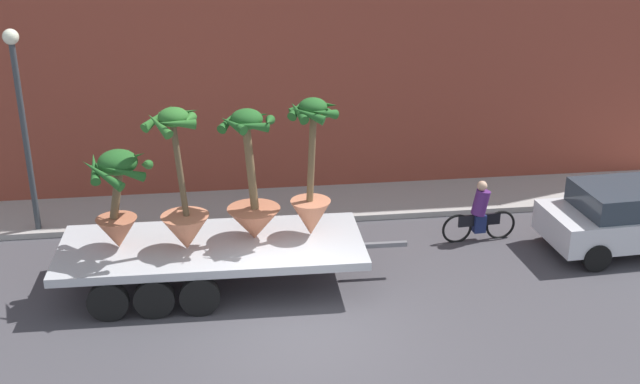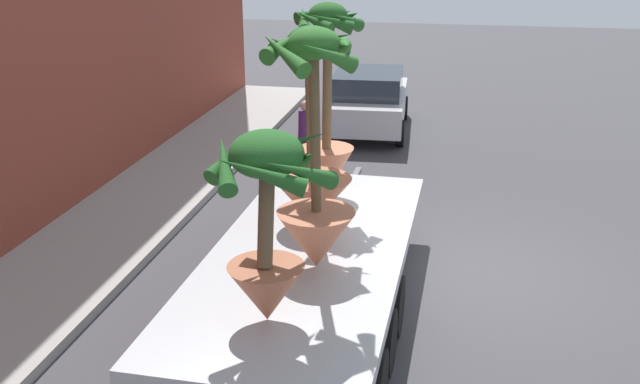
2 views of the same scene
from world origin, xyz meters
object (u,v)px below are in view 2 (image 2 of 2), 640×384
(potted_palm_middle, at_px, (315,189))
(cyclist, at_px, (306,138))
(potted_palm_extra, at_px, (267,222))
(parked_car, at_px, (368,100))
(potted_palm_rear, at_px, (327,118))
(flatbed_trailer, at_px, (305,271))
(potted_palm_front, at_px, (313,158))

(potted_palm_middle, xyz_separation_m, cyclist, (6.82, 1.60, -1.37))
(potted_palm_extra, height_order, parked_car, potted_palm_extra)
(potted_palm_rear, distance_m, parked_car, 7.57)
(cyclist, bearing_deg, potted_palm_extra, -170.54)
(flatbed_trailer, distance_m, cyclist, 6.68)
(potted_palm_front, height_order, potted_palm_extra, potted_palm_front)
(flatbed_trailer, relative_size, potted_palm_extra, 3.49)
(potted_palm_front, relative_size, cyclist, 1.54)
(flatbed_trailer, height_order, potted_palm_extra, potted_palm_extra)
(potted_palm_middle, xyz_separation_m, parked_car, (10.08, 0.68, -1.22))
(cyclist, bearing_deg, potted_palm_rear, -163.35)
(potted_palm_middle, relative_size, potted_palm_extra, 1.43)
(parked_car, bearing_deg, cyclist, 164.16)
(potted_palm_middle, bearing_deg, potted_palm_front, 12.96)
(flatbed_trailer, relative_size, potted_palm_middle, 2.44)
(potted_palm_middle, height_order, potted_palm_front, potted_palm_middle)
(potted_palm_extra, relative_size, parked_car, 0.51)
(potted_palm_rear, distance_m, potted_palm_front, 1.26)
(cyclist, height_order, parked_car, parked_car)
(potted_palm_rear, xyz_separation_m, cyclist, (4.17, 1.25, -1.56))
(flatbed_trailer, relative_size, cyclist, 4.00)
(parked_car, bearing_deg, potted_palm_middle, -176.15)
(potted_palm_rear, relative_size, potted_palm_front, 1.06)
(potted_palm_rear, bearing_deg, flatbed_trailer, -176.21)
(potted_palm_front, distance_m, parked_car, 8.75)
(flatbed_trailer, height_order, potted_palm_rear, potted_palm_rear)
(potted_palm_front, xyz_separation_m, potted_palm_extra, (-2.70, -0.07, 0.14))
(potted_palm_rear, relative_size, potted_palm_extra, 1.43)
(potted_palm_rear, height_order, parked_car, potted_palm_rear)
(potted_palm_middle, relative_size, potted_palm_front, 1.06)
(potted_palm_rear, bearing_deg, potted_palm_front, -178.57)
(flatbed_trailer, xyz_separation_m, potted_palm_middle, (-0.29, -0.20, 1.26))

